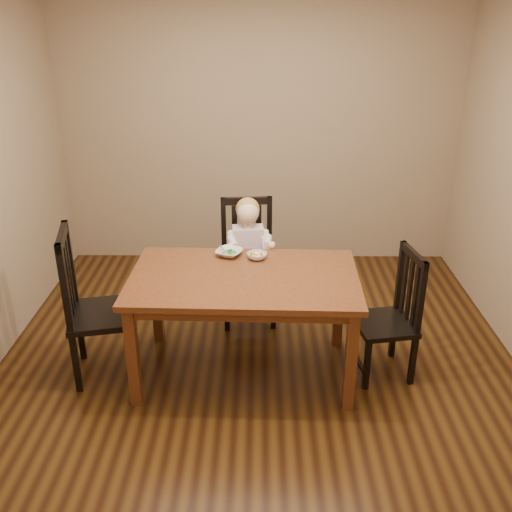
{
  "coord_description": "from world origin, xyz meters",
  "views": [
    {
      "loc": [
        0.02,
        -3.72,
        2.55
      ],
      "look_at": [
        -0.02,
        0.25,
        0.78
      ],
      "focal_mm": 40.0,
      "sensor_mm": 36.0,
      "label": 1
    }
  ],
  "objects_px": {
    "chair_right": "(391,317)",
    "dining_table": "(244,288)",
    "chair_left": "(93,307)",
    "bowl_veg": "(257,256)",
    "chair_child": "(248,263)",
    "toddler": "(248,249)",
    "bowl_peas": "(229,253)"
  },
  "relations": [
    {
      "from": "chair_right",
      "to": "bowl_peas",
      "type": "height_order",
      "value": "chair_right"
    },
    {
      "from": "chair_left",
      "to": "toddler",
      "type": "relative_size",
      "value": 1.94
    },
    {
      "from": "chair_right",
      "to": "bowl_peas",
      "type": "bearing_deg",
      "value": 64.17
    },
    {
      "from": "bowl_peas",
      "to": "bowl_veg",
      "type": "height_order",
      "value": "same"
    },
    {
      "from": "dining_table",
      "to": "toddler",
      "type": "distance_m",
      "value": 0.8
    },
    {
      "from": "chair_child",
      "to": "bowl_veg",
      "type": "distance_m",
      "value": 0.65
    },
    {
      "from": "bowl_veg",
      "to": "bowl_peas",
      "type": "bearing_deg",
      "value": 164.96
    },
    {
      "from": "dining_table",
      "to": "bowl_peas",
      "type": "bearing_deg",
      "value": 109.29
    },
    {
      "from": "dining_table",
      "to": "toddler",
      "type": "bearing_deg",
      "value": 89.15
    },
    {
      "from": "chair_right",
      "to": "dining_table",
      "type": "bearing_deg",
      "value": 80.62
    },
    {
      "from": "chair_child",
      "to": "toddler",
      "type": "xyz_separation_m",
      "value": [
        0.0,
        -0.05,
        0.15
      ]
    },
    {
      "from": "chair_child",
      "to": "chair_left",
      "type": "bearing_deg",
      "value": 32.78
    },
    {
      "from": "chair_right",
      "to": "bowl_peas",
      "type": "distance_m",
      "value": 1.28
    },
    {
      "from": "chair_left",
      "to": "chair_child",
      "type": "bearing_deg",
      "value": 115.89
    },
    {
      "from": "chair_left",
      "to": "bowl_veg",
      "type": "bearing_deg",
      "value": 92.04
    },
    {
      "from": "chair_child",
      "to": "chair_right",
      "type": "height_order",
      "value": "chair_child"
    },
    {
      "from": "dining_table",
      "to": "bowl_peas",
      "type": "distance_m",
      "value": 0.38
    },
    {
      "from": "toddler",
      "to": "chair_left",
      "type": "bearing_deg",
      "value": 30.89
    },
    {
      "from": "bowl_peas",
      "to": "bowl_veg",
      "type": "bearing_deg",
      "value": -15.04
    },
    {
      "from": "chair_child",
      "to": "bowl_peas",
      "type": "relative_size",
      "value": 5.53
    },
    {
      "from": "dining_table",
      "to": "bowl_veg",
      "type": "height_order",
      "value": "bowl_veg"
    },
    {
      "from": "toddler",
      "to": "bowl_veg",
      "type": "xyz_separation_m",
      "value": [
        0.08,
        -0.51,
        0.17
      ]
    },
    {
      "from": "chair_right",
      "to": "bowl_veg",
      "type": "bearing_deg",
      "value": 64.04
    },
    {
      "from": "bowl_peas",
      "to": "chair_child",
      "type": "bearing_deg",
      "value": 75.73
    },
    {
      "from": "toddler",
      "to": "bowl_veg",
      "type": "bearing_deg",
      "value": 93.19
    },
    {
      "from": "dining_table",
      "to": "bowl_veg",
      "type": "distance_m",
      "value": 0.32
    },
    {
      "from": "chair_child",
      "to": "chair_left",
      "type": "xyz_separation_m",
      "value": [
        -1.09,
        -0.86,
        0.04
      ]
    },
    {
      "from": "chair_left",
      "to": "bowl_veg",
      "type": "xyz_separation_m",
      "value": [
        1.17,
        0.3,
        0.28
      ]
    },
    {
      "from": "bowl_peas",
      "to": "bowl_veg",
      "type": "relative_size",
      "value": 1.28
    },
    {
      "from": "chair_right",
      "to": "toddler",
      "type": "xyz_separation_m",
      "value": [
        -1.05,
        0.78,
        0.19
      ]
    },
    {
      "from": "bowl_peas",
      "to": "chair_left",
      "type": "bearing_deg",
      "value": -159.79
    },
    {
      "from": "chair_child",
      "to": "toddler",
      "type": "height_order",
      "value": "chair_child"
    }
  ]
}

